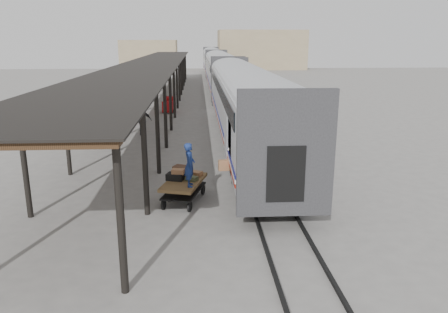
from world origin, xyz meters
The scene contains 11 objects.
ground centered at (0.00, 0.00, 0.00)m, with size 160.00×160.00×0.00m, color slate.
train centered at (3.19, 33.79, 2.69)m, with size 3.45×76.01×4.01m.
canopy centered at (-3.40, 24.00, 4.00)m, with size 4.90×64.30×4.15m.
rails centered at (3.20, 34.00, 0.06)m, with size 1.54×150.00×0.12m.
building_far centered at (14.00, 78.00, 4.00)m, with size 18.00×10.00×8.00m, color tan.
building_left centered at (-10.00, 82.00, 3.00)m, with size 12.00×8.00×6.00m, color tan.
baggage_cart centered at (-0.06, -0.82, 0.65)m, with size 1.85×2.65×0.86m.
suitcase_stack centered at (-0.15, -0.47, 1.03)m, with size 1.44×1.12×0.43m.
luggage_tug centered at (-1.99, 20.80, 0.61)m, with size 1.07×1.59×1.33m.
porter centered at (0.19, -1.47, 1.67)m, with size 0.59×0.39×1.63m, color navy.
pedestrian centered at (-3.10, 11.57, 0.98)m, with size 1.14×0.48×1.95m, color black.
Camera 1 is at (0.53, -16.73, 6.07)m, focal length 35.00 mm.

